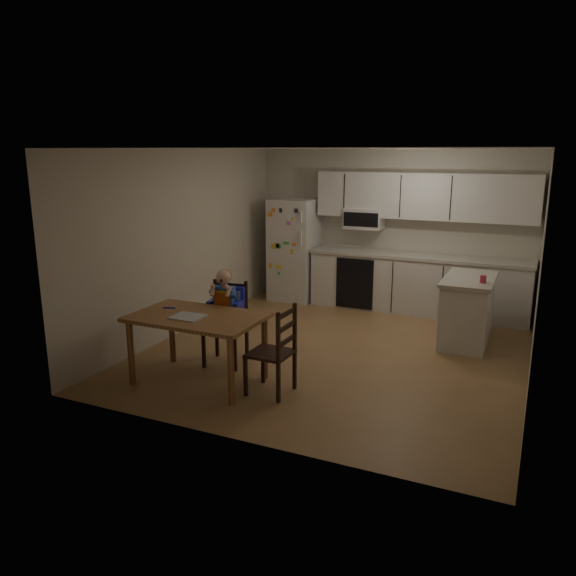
# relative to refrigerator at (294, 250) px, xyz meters

# --- Properties ---
(room) EXTENTS (4.52, 5.01, 2.51)m
(room) POSITION_rel_refrigerator_xyz_m (1.55, -1.67, 0.40)
(room) COLOR olive
(room) RESTS_ON ground
(refrigerator) EXTENTS (0.72, 0.70, 1.70)m
(refrigerator) POSITION_rel_refrigerator_xyz_m (0.00, 0.00, 0.00)
(refrigerator) COLOR silver
(refrigerator) RESTS_ON ground
(kitchen_run) EXTENTS (3.37, 0.62, 2.15)m
(kitchen_run) POSITION_rel_refrigerator_xyz_m (2.05, 0.09, 0.03)
(kitchen_run) COLOR silver
(kitchen_run) RESTS_ON ground
(kitchen_island) EXTENTS (0.62, 1.19, 0.88)m
(kitchen_island) POSITION_rel_refrigerator_xyz_m (2.99, -1.11, -0.41)
(kitchen_island) COLOR silver
(kitchen_island) RESTS_ON ground
(red_cup) EXTENTS (0.08, 0.08, 0.10)m
(red_cup) POSITION_rel_refrigerator_xyz_m (3.17, -1.37, 0.08)
(red_cup) COLOR #BF2B48
(red_cup) RESTS_ON kitchen_island
(dining_table) EXTENTS (1.40, 0.90, 0.75)m
(dining_table) POSITION_rel_refrigerator_xyz_m (0.49, -3.68, -0.20)
(dining_table) COLOR brown
(dining_table) RESTS_ON ground
(napkin) EXTENTS (0.33, 0.29, 0.01)m
(napkin) POSITION_rel_refrigerator_xyz_m (0.44, -3.78, -0.09)
(napkin) COLOR #B5B5BA
(napkin) RESTS_ON dining_table
(toddler_spoon) EXTENTS (0.12, 0.06, 0.02)m
(toddler_spoon) POSITION_rel_refrigerator_xyz_m (0.04, -3.58, -0.09)
(toddler_spoon) COLOR #292BD4
(toddler_spoon) RESTS_ON dining_table
(chair_booster) EXTENTS (0.49, 0.49, 1.15)m
(chair_booster) POSITION_rel_refrigerator_xyz_m (0.48, -3.06, -0.16)
(chair_booster) COLOR black
(chair_booster) RESTS_ON ground
(chair_side) EXTENTS (0.43, 0.43, 0.95)m
(chair_side) POSITION_rel_refrigerator_xyz_m (1.43, -3.63, -0.31)
(chair_side) COLOR black
(chair_side) RESTS_ON ground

